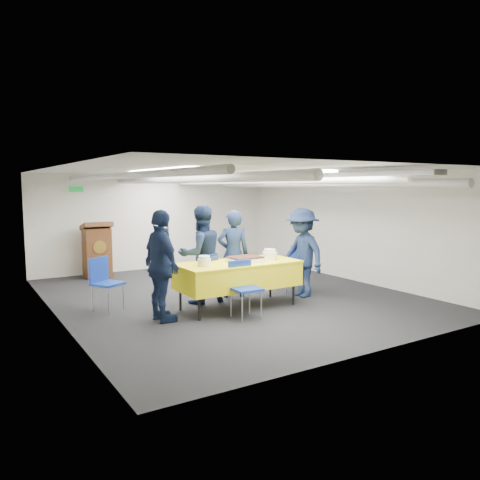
# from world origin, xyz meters

# --- Properties ---
(ground) EXTENTS (7.00, 7.00, 0.00)m
(ground) POSITION_xyz_m (0.00, 0.00, 0.00)
(ground) COLOR black
(ground) RESTS_ON ground
(room_shell) EXTENTS (6.00, 7.00, 2.30)m
(room_shell) POSITION_xyz_m (0.09, 0.41, 1.81)
(room_shell) COLOR silver
(room_shell) RESTS_ON ground
(serving_table) EXTENTS (2.04, 0.92, 0.77)m
(serving_table) POSITION_xyz_m (-0.31, -0.82, 0.56)
(serving_table) COLOR black
(serving_table) RESTS_ON ground
(sheet_cake) EXTENTS (0.54, 0.42, 0.09)m
(sheet_cake) POSITION_xyz_m (-0.20, -0.86, 0.82)
(sheet_cake) COLOR white
(sheet_cake) RESTS_ON serving_table
(plate_stack_left) EXTENTS (0.21, 0.21, 0.16)m
(plate_stack_left) POSITION_xyz_m (-0.96, -0.87, 0.84)
(plate_stack_left) COLOR white
(plate_stack_left) RESTS_ON serving_table
(plate_stack_right) EXTENTS (0.25, 0.25, 0.18)m
(plate_stack_right) POSITION_xyz_m (0.30, -0.87, 0.85)
(plate_stack_right) COLOR white
(plate_stack_right) RESTS_ON serving_table
(podium) EXTENTS (0.62, 0.53, 1.25)m
(podium) POSITION_xyz_m (-1.60, 3.05, 0.61)
(podium) COLOR brown
(podium) RESTS_ON ground
(chair_near) EXTENTS (0.43, 0.43, 0.87)m
(chair_near) POSITION_xyz_m (-0.52, -1.31, 0.53)
(chair_near) COLOR gray
(chair_near) RESTS_ON ground
(chair_right) EXTENTS (0.44, 0.44, 0.87)m
(chair_right) POSITION_xyz_m (1.18, -0.39, 0.53)
(chair_right) COLOR gray
(chair_right) RESTS_ON ground
(chair_left) EXTENTS (0.57, 0.57, 0.87)m
(chair_left) POSITION_xyz_m (-2.26, 0.18, 0.53)
(chair_left) COLOR gray
(chair_left) RESTS_ON ground
(sailor_a) EXTENTS (0.68, 0.58, 1.59)m
(sailor_a) POSITION_xyz_m (0.01, -0.12, 0.80)
(sailor_a) COLOR #0D1832
(sailor_a) RESTS_ON ground
(sailor_b) EXTENTS (0.83, 0.65, 1.69)m
(sailor_b) POSITION_xyz_m (-0.68, -0.19, 0.84)
(sailor_b) COLOR #0D1832
(sailor_b) RESTS_ON ground
(sailor_c) EXTENTS (0.45, 1.00, 1.68)m
(sailor_c) POSITION_xyz_m (-1.69, -0.90, 0.84)
(sailor_c) COLOR #0D1832
(sailor_c) RESTS_ON ground
(sailor_d) EXTENTS (0.61, 1.05, 1.62)m
(sailor_d) POSITION_xyz_m (1.10, -0.75, 0.81)
(sailor_d) COLOR #0D1832
(sailor_d) RESTS_ON ground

